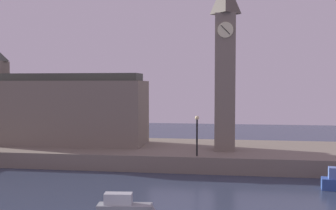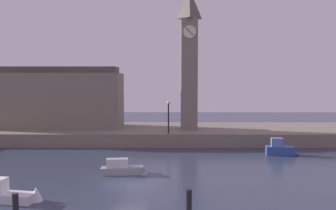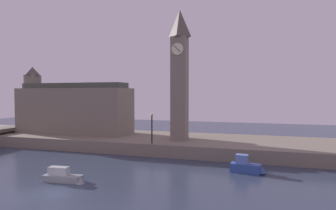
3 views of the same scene
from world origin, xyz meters
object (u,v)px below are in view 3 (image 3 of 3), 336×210
object	(u,v)px
parliament_hall	(73,108)
streetlamp	(152,124)
clock_tower	(180,73)
boat_cruiser_grey	(65,177)
boat_tour_blue	(247,167)

from	to	relation	value
parliament_hall	streetlamp	bearing A→B (deg)	-20.36
streetlamp	clock_tower	bearing A→B (deg)	56.15
parliament_hall	boat_cruiser_grey	size ratio (longest dim) A/B	4.52
clock_tower	parliament_hall	distance (m)	18.43
streetlamp	boat_cruiser_grey	size ratio (longest dim) A/B	0.93
parliament_hall	boat_tour_blue	world-z (taller)	parliament_hall
parliament_hall	clock_tower	bearing A→B (deg)	-6.36
streetlamp	boat_tour_blue	distance (m)	12.56
parliament_hall	boat_cruiser_grey	xyz separation A→B (m)	(11.83, -17.62, -4.80)
boat_cruiser_grey	boat_tour_blue	bearing A→B (deg)	27.14
streetlamp	boat_tour_blue	world-z (taller)	streetlamp
clock_tower	boat_cruiser_grey	xyz separation A→B (m)	(-5.81, -15.65, -9.75)
boat_tour_blue	streetlamp	bearing A→B (deg)	158.36
clock_tower	boat_cruiser_grey	distance (m)	19.33
parliament_hall	boat_cruiser_grey	world-z (taller)	parliament_hall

